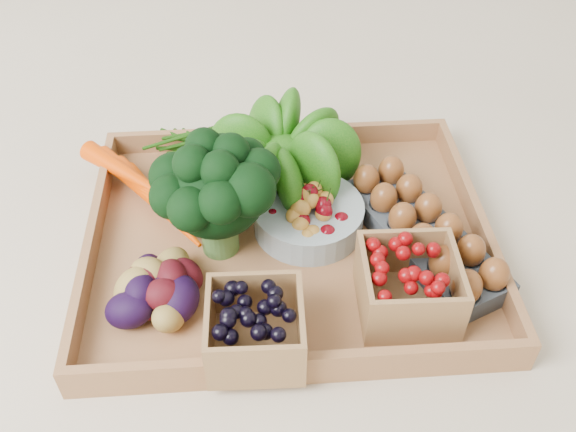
{
  "coord_description": "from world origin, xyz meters",
  "views": [
    {
      "loc": [
        -0.04,
        -0.63,
        0.66
      ],
      "look_at": [
        0.0,
        0.0,
        0.06
      ],
      "focal_mm": 40.0,
      "sensor_mm": 36.0,
      "label": 1
    }
  ],
  "objects": [
    {
      "name": "egg_carton",
      "position": [
        0.18,
        -0.03,
        0.03
      ],
      "size": [
        0.2,
        0.29,
        0.03
      ],
      "primitive_type": "cube",
      "rotation": [
        0.0,
        0.0,
        0.41
      ],
      "color": "#3B414B",
      "rests_on": "tray"
    },
    {
      "name": "broccoli",
      "position": [
        -0.09,
        -0.01,
        0.08
      ],
      "size": [
        0.17,
        0.17,
        0.13
      ],
      "primitive_type": null,
      "color": "black",
      "rests_on": "tray"
    },
    {
      "name": "carrots",
      "position": [
        -0.2,
        0.09,
        0.04
      ],
      "size": [
        0.21,
        0.15,
        0.05
      ],
      "primitive_type": null,
      "color": "#ED4400",
      "rests_on": "tray"
    },
    {
      "name": "tray",
      "position": [
        0.0,
        0.0,
        0.01
      ],
      "size": [
        0.55,
        0.45,
        0.01
      ],
      "primitive_type": "cube",
      "color": "#9D6B42",
      "rests_on": "ground"
    },
    {
      "name": "lettuce",
      "position": [
        -0.0,
        0.12,
        0.09
      ],
      "size": [
        0.15,
        0.15,
        0.15
      ],
      "primitive_type": "sphere",
      "color": "#0C460B",
      "rests_on": "tray"
    },
    {
      "name": "punnet_blackberry",
      "position": [
        -0.05,
        -0.18,
        0.05
      ],
      "size": [
        0.12,
        0.12,
        0.08
      ],
      "primitive_type": "cube",
      "rotation": [
        0.0,
        0.0,
        -0.03
      ],
      "color": "black",
      "rests_on": "tray"
    },
    {
      "name": "punnet_raspberry",
      "position": [
        0.14,
        -0.13,
        0.06
      ],
      "size": [
        0.12,
        0.12,
        0.08
      ],
      "primitive_type": "cube",
      "rotation": [
        0.0,
        0.0,
        -0.03
      ],
      "color": "#6C0406",
      "rests_on": "tray"
    },
    {
      "name": "potatoes",
      "position": [
        -0.17,
        -0.1,
        0.05
      ],
      "size": [
        0.13,
        0.13,
        0.08
      ],
      "primitive_type": null,
      "color": "#36080E",
      "rests_on": "tray"
    },
    {
      "name": "cherry_bowl",
      "position": [
        0.03,
        0.02,
        0.04
      ],
      "size": [
        0.16,
        0.16,
        0.04
      ],
      "primitive_type": "cylinder",
      "color": "#8C9EA5",
      "rests_on": "tray"
    },
    {
      "name": "ground",
      "position": [
        0.0,
        0.0,
        0.0
      ],
      "size": [
        4.0,
        4.0,
        0.0
      ],
      "primitive_type": "plane",
      "color": "beige",
      "rests_on": "ground"
    }
  ]
}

